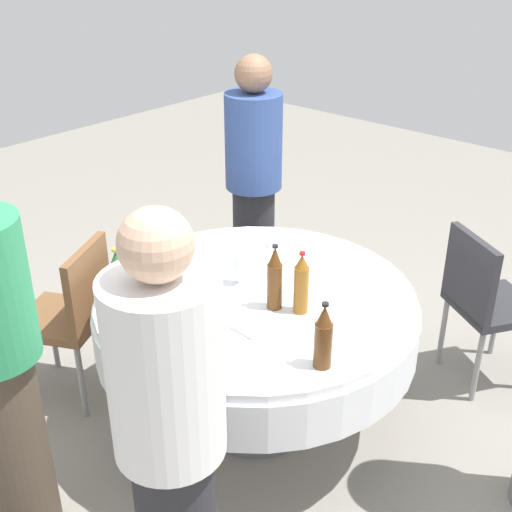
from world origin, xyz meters
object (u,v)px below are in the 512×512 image
(plate_east, at_px, (287,244))
(person_right, at_px, (254,182))
(person_west, at_px, (171,443))
(chair_rear, at_px, (483,297))
(dining_table, at_px, (256,320))
(bottle_brown_west, at_px, (323,337))
(wine_glass_right, at_px, (210,338))
(chair_near, at_px, (73,309))
(bottle_amber_front, at_px, (301,284))
(bottle_brown_right, at_px, (275,279))
(bottle_dark_green_north, at_px, (149,242))
(bottle_green_mid, at_px, (118,280))
(wine_glass_mid, at_px, (239,263))
(plate_left, at_px, (204,303))
(bottle_amber_rear, at_px, (147,285))

(plate_east, xyz_separation_m, person_right, (0.58, -0.39, 0.09))
(person_west, relative_size, chair_rear, 1.87)
(dining_table, relative_size, bottle_brown_west, 5.30)
(person_west, bearing_deg, chair_rear, -121.79)
(plate_east, relative_size, person_right, 0.13)
(dining_table, height_order, wine_glass_right, wine_glass_right)
(bottle_brown_west, bearing_deg, person_west, 87.98)
(chair_near, bearing_deg, bottle_amber_front, -95.19)
(bottle_brown_right, relative_size, plate_east, 1.45)
(bottle_dark_green_north, xyz_separation_m, chair_rear, (-1.18, -1.21, -0.38))
(bottle_green_mid, relative_size, wine_glass_mid, 1.81)
(person_west, distance_m, chair_near, 1.49)
(wine_glass_right, bearing_deg, wine_glass_mid, -57.21)
(plate_left, bearing_deg, bottle_amber_rear, 55.85)
(dining_table, bearing_deg, person_right, -47.78)
(person_right, bearing_deg, chair_near, -134.37)
(bottle_brown_west, bearing_deg, plate_east, -43.53)
(bottle_green_mid, bearing_deg, bottle_dark_green_north, -63.27)
(dining_table, xyz_separation_m, bottle_dark_green_north, (0.52, 0.18, 0.30))
(dining_table, bearing_deg, bottle_brown_west, 156.32)
(bottle_green_mid, relative_size, person_west, 0.18)
(bottle_green_mid, xyz_separation_m, person_right, (0.41, -1.34, -0.04))
(bottle_brown_right, distance_m, plate_east, 0.63)
(dining_table, height_order, bottle_dark_green_north, bottle_dark_green_north)
(bottle_brown_west, relative_size, bottle_amber_front, 0.97)
(bottle_dark_green_north, xyz_separation_m, plate_east, (-0.32, -0.65, -0.15))
(plate_left, height_order, chair_rear, chair_rear)
(bottle_amber_front, relative_size, plate_left, 1.35)
(bottle_green_mid, distance_m, person_west, 1.03)
(plate_east, distance_m, chair_rear, 1.05)
(bottle_amber_front, distance_m, bottle_amber_rear, 0.66)
(wine_glass_right, distance_m, chair_near, 1.10)
(wine_glass_mid, distance_m, chair_near, 0.91)
(wine_glass_mid, xyz_separation_m, person_west, (-0.64, 0.99, -0.00))
(chair_rear, bearing_deg, plate_east, -114.48)
(bottle_green_mid, bearing_deg, bottle_brown_right, -139.10)
(bottle_brown_west, relative_size, wine_glass_mid, 1.78)
(dining_table, bearing_deg, bottle_green_mid, 52.35)
(bottle_brown_right, relative_size, chair_rear, 0.35)
(bottle_dark_green_north, bearing_deg, wine_glass_right, 155.85)
(bottle_amber_front, xyz_separation_m, bottle_amber_rear, (0.49, 0.44, -0.00))
(chair_rear, distance_m, chair_near, 2.10)
(bottle_amber_rear, relative_size, person_right, 0.18)
(bottle_amber_front, xyz_separation_m, bottle_green_mid, (0.62, 0.49, -0.00))
(person_west, distance_m, person_right, 2.26)
(bottle_brown_west, xyz_separation_m, person_west, (0.03, 0.74, -0.02))
(dining_table, distance_m, chair_rear, 1.23)
(bottle_green_mid, height_order, chair_rear, bottle_green_mid)
(chair_rear, bearing_deg, person_west, -61.41)
(wine_glass_mid, bearing_deg, person_right, -51.98)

